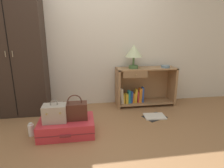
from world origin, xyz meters
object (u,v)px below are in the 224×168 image
at_px(bookshelf, 143,87).
at_px(handbag, 75,111).
at_px(suitcase_large, 67,127).
at_px(table_lamp, 134,52).
at_px(bottle, 31,130).
at_px(train_case, 55,113).
at_px(bowl, 165,67).
at_px(open_book_on_floor, 155,116).
at_px(wardrobe, 14,52).

relative_size(bookshelf, handbag, 3.21).
xyz_separation_m(bookshelf, suitcase_large, (-1.37, -0.91, -0.25)).
xyz_separation_m(table_lamp, bottle, (-1.64, -0.87, -0.93)).
relative_size(train_case, bottle, 1.64).
bearing_deg(table_lamp, bowl, -3.51).
xyz_separation_m(bowl, open_book_on_floor, (-0.37, -0.53, -0.74)).
distance_m(bookshelf, bowl, 0.57).
bearing_deg(open_book_on_floor, table_lamp, 112.16).
distance_m(wardrobe, bottle, 1.32).
bearing_deg(train_case, bottle, 170.96).
distance_m(table_lamp, bottle, 2.08).
xyz_separation_m(bookshelf, handbag, (-1.24, -0.91, -0.02)).
relative_size(wardrobe, suitcase_large, 2.81).
distance_m(bowl, bottle, 2.48).
bearing_deg(train_case, suitcase_large, 12.86).
height_order(bottle, open_book_on_floor, bottle).
xyz_separation_m(bookshelf, bottle, (-1.84, -0.89, -0.27)).
bearing_deg(open_book_on_floor, wardrobe, 166.62).
bearing_deg(handbag, train_case, -172.25).
relative_size(bookshelf, open_book_on_floor, 2.59).
bearing_deg(handbag, bowl, 27.34).
bearing_deg(wardrobe, bottle, -66.67).
bearing_deg(open_book_on_floor, bottle, -170.85).
height_order(suitcase_large, handbag, handbag).
xyz_separation_m(suitcase_large, bottle, (-0.47, 0.02, -0.02)).
bearing_deg(suitcase_large, bottle, 177.42).
bearing_deg(bowl, table_lamp, 176.49).
relative_size(table_lamp, open_book_on_floor, 0.98).
height_order(bowl, handbag, bowl).
relative_size(bottle, open_book_on_floor, 0.43).
bearing_deg(open_book_on_floor, handbag, -165.95).
height_order(bookshelf, train_case, bookshelf).
bearing_deg(wardrobe, bookshelf, 1.48).
bearing_deg(bottle, suitcase_large, -2.58).
distance_m(table_lamp, train_case, 1.74).
relative_size(bookshelf, train_case, 3.68).
relative_size(wardrobe, bottle, 11.32).
relative_size(bookshelf, bottle, 6.04).
bearing_deg(bottle, open_book_on_floor, 9.15).
bearing_deg(bowl, wardrobe, -179.96).
height_order(bookshelf, table_lamp, table_lamp).
xyz_separation_m(handbag, open_book_on_floor, (1.27, 0.32, -0.32)).
bearing_deg(train_case, table_lamp, 35.31).
relative_size(table_lamp, train_case, 1.39).
height_order(bowl, train_case, bowl).
relative_size(bowl, train_case, 0.53).
distance_m(bookshelf, bottle, 2.06).
bearing_deg(suitcase_large, bookshelf, 33.70).
distance_m(handbag, bottle, 0.65).
bearing_deg(bookshelf, open_book_on_floor, -86.85).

